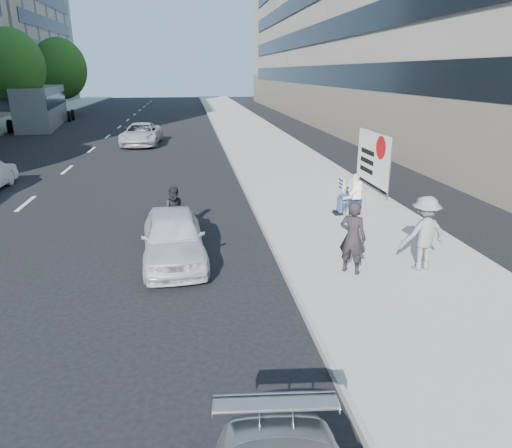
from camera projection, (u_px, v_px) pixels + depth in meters
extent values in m
plane|color=black|center=(225.00, 294.00, 9.66)|extent=(160.00, 160.00, 0.00)
cube|color=gray|center=(263.00, 145.00, 28.95)|extent=(5.00, 120.00, 0.15)
cube|color=gray|center=(392.00, 3.00, 38.82)|extent=(14.00, 70.00, 20.00)
cylinder|color=#382616|center=(19.00, 112.00, 35.50)|extent=(0.30, 0.30, 2.97)
ellipsoid|color=#1F5416|center=(11.00, 66.00, 34.42)|extent=(4.80, 4.80, 5.52)
cylinder|color=#382616|center=(64.00, 103.00, 48.69)|extent=(0.30, 0.30, 2.62)
ellipsoid|color=#1F5416|center=(60.00, 69.00, 47.59)|extent=(5.40, 5.40, 6.21)
cylinder|color=#12234F|center=(350.00, 209.00, 14.37)|extent=(0.02, 0.02, 0.45)
cylinder|color=#12234F|center=(360.00, 208.00, 14.42)|extent=(0.02, 0.02, 0.45)
cylinder|color=#12234F|center=(346.00, 206.00, 14.71)|extent=(0.02, 0.02, 0.45)
cylinder|color=#12234F|center=(357.00, 205.00, 14.76)|extent=(0.02, 0.02, 0.45)
cube|color=#12234F|center=(354.00, 200.00, 14.49)|extent=(0.40, 0.40, 0.03)
cube|color=#12234F|center=(352.00, 192.00, 14.61)|extent=(0.40, 0.02, 0.40)
cylinder|color=navy|center=(348.00, 198.00, 14.34)|extent=(0.44, 0.17, 0.17)
cylinder|color=navy|center=(341.00, 205.00, 14.38)|extent=(0.14, 0.14, 0.46)
cube|color=black|center=(339.00, 214.00, 14.46)|extent=(0.26, 0.11, 0.10)
cylinder|color=navy|center=(346.00, 196.00, 14.52)|extent=(0.44, 0.17, 0.17)
cylinder|color=navy|center=(339.00, 204.00, 14.57)|extent=(0.14, 0.14, 0.46)
cube|color=black|center=(337.00, 212.00, 14.64)|extent=(0.26, 0.11, 0.10)
cube|color=white|center=(355.00, 189.00, 14.38)|extent=(0.26, 0.42, 0.56)
sphere|color=tan|center=(356.00, 178.00, 14.26)|extent=(0.23, 0.23, 0.23)
ellipsoid|color=gray|center=(356.00, 177.00, 14.26)|extent=(0.22, 0.24, 0.19)
ellipsoid|color=gray|center=(353.00, 180.00, 14.27)|extent=(0.10, 0.14, 0.13)
cylinder|color=white|center=(354.00, 192.00, 14.15)|extent=(0.30, 0.10, 0.25)
cylinder|color=tan|center=(347.00, 198.00, 14.18)|extent=(0.29, 0.09, 0.14)
cylinder|color=white|center=(350.00, 187.00, 14.61)|extent=(0.26, 0.20, 0.32)
cylinder|color=tan|center=(345.00, 189.00, 14.75)|extent=(0.30, 0.21, 0.18)
cube|color=white|center=(341.00, 184.00, 14.84)|extent=(0.03, 0.55, 0.40)
imported|color=slate|center=(424.00, 233.00, 10.28)|extent=(1.20, 0.82, 1.72)
imported|color=black|center=(353.00, 238.00, 10.12)|extent=(0.72, 0.69, 1.66)
cylinder|color=#4C4C4C|center=(390.00, 170.00, 15.73)|extent=(0.06, 0.06, 2.20)
cylinder|color=#4C4C4C|center=(359.00, 155.00, 18.55)|extent=(0.06, 0.06, 2.20)
cube|color=silver|center=(373.00, 158.00, 17.09)|extent=(0.04, 3.00, 1.90)
cylinder|color=#A50C0C|center=(381.00, 148.00, 16.27)|extent=(0.01, 0.84, 0.84)
cube|color=black|center=(368.00, 152.00, 17.51)|extent=(0.01, 1.30, 0.18)
cube|color=black|center=(367.00, 161.00, 17.62)|extent=(0.01, 1.30, 0.18)
cube|color=black|center=(366.00, 170.00, 17.73)|extent=(0.01, 1.30, 0.18)
imported|color=silver|center=(173.00, 237.00, 11.19)|extent=(1.73, 3.79, 1.26)
imported|color=#BCBCBC|center=(141.00, 134.00, 29.16)|extent=(2.49, 5.01, 1.36)
cylinder|color=black|center=(176.00, 231.00, 12.51)|extent=(0.15, 0.64, 0.64)
cylinder|color=black|center=(177.00, 216.00, 13.83)|extent=(0.15, 0.64, 0.64)
cube|color=black|center=(176.00, 216.00, 13.10)|extent=(0.30, 1.21, 0.35)
imported|color=black|center=(176.00, 211.00, 12.95)|extent=(0.72, 0.57, 1.42)
cube|color=slate|center=(42.00, 106.00, 39.01)|extent=(4.04, 12.22, 3.30)
cube|color=black|center=(25.00, 100.00, 38.67)|extent=(1.55, 11.41, 1.00)
cube|color=black|center=(57.00, 100.00, 39.01)|extent=(1.55, 11.41, 1.00)
cube|color=black|center=(16.00, 105.00, 33.19)|extent=(2.39, 0.37, 1.00)
cylinder|color=black|center=(10.00, 126.00, 34.98)|extent=(0.38, 1.02, 1.00)
cylinder|color=black|center=(44.00, 126.00, 35.32)|extent=(0.38, 1.02, 1.00)
cylinder|color=black|center=(19.00, 123.00, 36.86)|extent=(0.38, 1.02, 1.00)
cylinder|color=black|center=(51.00, 123.00, 37.20)|extent=(0.38, 1.02, 1.00)
cylinder|color=black|center=(41.00, 117.00, 42.49)|extent=(0.38, 1.02, 1.00)
cylinder|color=black|center=(69.00, 116.00, 42.83)|extent=(0.38, 1.02, 1.00)
cylinder|color=black|center=(46.00, 115.00, 43.90)|extent=(0.38, 1.02, 1.00)
cylinder|color=black|center=(73.00, 115.00, 44.24)|extent=(0.38, 1.02, 1.00)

